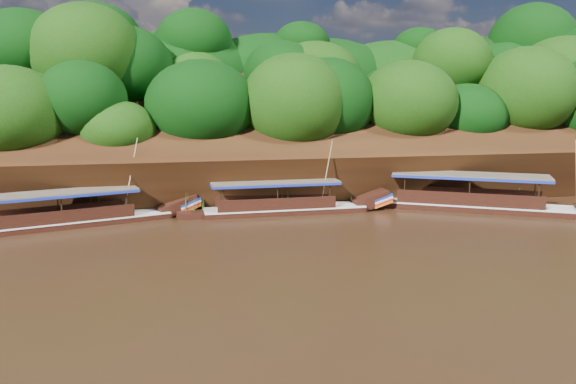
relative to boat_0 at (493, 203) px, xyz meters
name	(u,v)px	position (x,y,z in m)	size (l,w,h in m)	color
ground	(309,246)	(-14.64, -6.02, -0.58)	(160.00, 160.00, 0.00)	black
riverbank	(249,161)	(-14.65, 16.71, 1.31)	(120.00, 30.06, 19.40)	black
boat_0	(493,203)	(0.00, 0.00, 0.00)	(14.79, 9.48, 5.65)	black
boat_1	(295,205)	(-13.55, 2.42, -0.07)	(13.06, 2.41, 5.40)	black
boat_2	(86,217)	(-27.04, 1.72, -0.08)	(13.85, 5.78, 5.69)	black
reeds	(229,200)	(-17.89, 3.49, 0.29)	(48.84, 2.37, 2.28)	#296018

